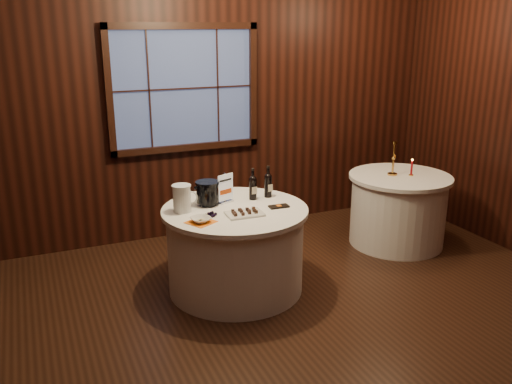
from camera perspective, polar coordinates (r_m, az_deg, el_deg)
name	(u,v)px	position (r m, az deg, el deg)	size (l,w,h in m)	color
ground	(284,345)	(4.23, 2.98, -15.77)	(6.00, 6.00, 0.00)	black
back_wall	(184,98)	(5.92, -7.60, 9.76)	(6.00, 0.10, 3.00)	black
main_table	(235,249)	(4.86, -2.18, -5.98)	(1.28, 1.28, 0.77)	white
side_table	(398,209)	(6.05, 14.70, -1.78)	(1.08, 1.08, 0.77)	white
sign_stand	(225,193)	(4.84, -3.28, -0.06)	(0.16, 0.12, 0.27)	silver
port_bottle_left	(253,186)	(4.91, -0.33, 0.63)	(0.07, 0.07, 0.29)	black
port_bottle_right	(268,184)	(4.99, 1.28, 0.89)	(0.07, 0.08, 0.30)	black
ice_bucket	(208,193)	(4.78, -5.11, -0.07)	(0.21, 0.21, 0.22)	black
chocolate_plate	(245,213)	(4.55, -1.21, -2.21)	(0.31, 0.22, 0.04)	silver
chocolate_box	(279,206)	(4.74, 2.42, -1.53)	(0.18, 0.09, 0.01)	black
grape_bunch	(212,215)	(4.50, -4.67, -2.43)	(0.18, 0.10, 0.04)	black
glass_pitcher	(182,198)	(4.64, -7.79, -0.64)	(0.22, 0.17, 0.24)	silver
orange_napkin	(201,222)	(4.41, -5.82, -3.17)	(0.20, 0.20, 0.00)	orange
cracker_bowl	(201,220)	(4.40, -5.83, -2.91)	(0.16, 0.16, 0.04)	silver
brass_candlestick	(393,163)	(5.90, 14.24, 2.98)	(0.10, 0.10, 0.36)	gold
red_candle	(412,169)	(5.93, 16.06, 2.34)	(0.05, 0.05, 0.18)	gold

